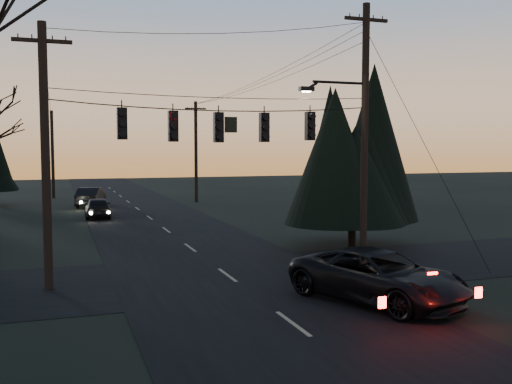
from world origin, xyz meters
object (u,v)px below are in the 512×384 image
object	(u,v)px
evergreen_right	(353,152)
sedan_oncoming_a	(98,208)
utility_pole_left	(49,289)
utility_pole_far_l	(54,198)
utility_pole_far_r	(196,202)
utility_pole_right	(363,265)
suv_near	(378,277)
sedan_oncoming_b	(91,197)

from	to	relation	value
evergreen_right	sedan_oncoming_a	bearing A→B (deg)	123.88
utility_pole_left	sedan_oncoming_a	xyz separation A→B (m)	(2.80, 19.20, 0.68)
utility_pole_far_l	sedan_oncoming_a	xyz separation A→B (m)	(2.80, -16.80, 0.68)
utility_pole_far_r	utility_pole_right	bearing A→B (deg)	-90.00
evergreen_right	sedan_oncoming_a	size ratio (longest dim) A/B	1.90
utility_pole_right	utility_pole_far_r	bearing A→B (deg)	90.00
utility_pole_far_l	suv_near	distance (m)	41.89
utility_pole_left	utility_pole_far_r	xyz separation A→B (m)	(11.50, 28.00, 0.00)
utility_pole_right	sedan_oncoming_b	size ratio (longest dim) A/B	2.17
utility_pole_right	evergreen_right	size ratio (longest dim) A/B	1.32
evergreen_right	sedan_oncoming_b	bearing A→B (deg)	114.34
utility_pole_left	utility_pole_far_r	distance (m)	30.27
utility_pole_right	evergreen_right	world-z (taller)	evergreen_right
suv_near	sedan_oncoming_b	distance (m)	32.15
utility_pole_right	utility_pole_far_r	distance (m)	28.00
utility_pole_right	utility_pole_far_r	xyz separation A→B (m)	(0.00, 28.00, 0.00)
utility_pole_far_r	evergreen_right	world-z (taller)	evergreen_right
utility_pole_right	evergreen_right	xyz separation A→B (m)	(1.62, 3.83, 4.38)
utility_pole_far_r	evergreen_right	size ratio (longest dim) A/B	1.12
evergreen_right	sedan_oncoming_b	xyz separation A→B (m)	(-10.32, 22.81, -3.62)
utility_pole_right	sedan_oncoming_b	xyz separation A→B (m)	(-8.70, 26.64, 0.76)
utility_pole_left	evergreen_right	bearing A→B (deg)	16.28
utility_pole_left	sedan_oncoming_a	size ratio (longest dim) A/B	2.14
sedan_oncoming_b	utility_pole_far_r	bearing A→B (deg)	-157.34
utility_pole_left	suv_near	size ratio (longest dim) A/B	1.55
suv_near	utility_pole_right	bearing A→B (deg)	42.87
utility_pole_right	sedan_oncoming_a	bearing A→B (deg)	114.38
suv_near	sedan_oncoming_b	bearing A→B (deg)	79.66
suv_near	utility_pole_far_l	bearing A→B (deg)	80.86
evergreen_right	sedan_oncoming_b	world-z (taller)	evergreen_right
sedan_oncoming_a	sedan_oncoming_b	size ratio (longest dim) A/B	0.86
utility_pole_left	evergreen_right	xyz separation A→B (m)	(13.12, 3.83, 4.38)
utility_pole_left	sedan_oncoming_b	size ratio (longest dim) A/B	1.84
utility_pole_far_l	sedan_oncoming_b	distance (m)	9.80
utility_pole_right	utility_pole_far_r	size ratio (longest dim) A/B	1.18
utility_pole_far_r	evergreen_right	bearing A→B (deg)	-86.17
suv_near	sedan_oncoming_b	size ratio (longest dim) A/B	1.19
utility_pole_far_r	utility_pole_left	bearing A→B (deg)	-112.33
utility_pole_far_l	utility_pole_right	bearing A→B (deg)	-72.28
utility_pole_left	sedan_oncoming_b	world-z (taller)	utility_pole_left
sedan_oncoming_a	utility_pole_far_r	bearing A→B (deg)	-132.81
evergreen_right	utility_pole_left	bearing A→B (deg)	-163.72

